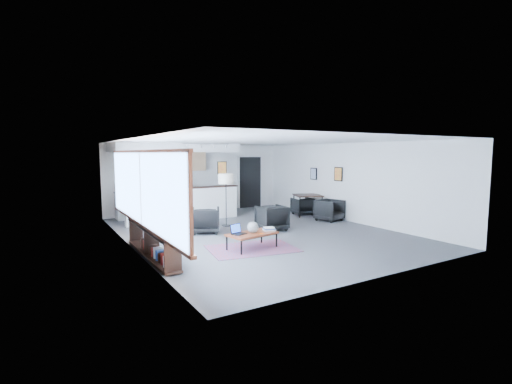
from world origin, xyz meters
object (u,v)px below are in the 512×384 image
dining_chair_near (330,211)px  book_stack (269,229)px  ceramic_pot (253,227)px  floor_lamp (226,181)px  dining_table (308,197)px  dining_chair_far (302,207)px  laptop (237,231)px  armchair_left (205,219)px  coffee_table (252,234)px  armchair_right (272,217)px  microwave (183,185)px

dining_chair_near → book_stack: bearing=-166.9°
book_stack → ceramic_pot: bearing=-176.5°
book_stack → floor_lamp: floor_lamp is taller
ceramic_pot → floor_lamp: 3.06m
dining_table → dining_chair_far: 0.51m
laptop → dining_table: (4.43, 2.92, 0.25)m
armchair_left → floor_lamp: (0.96, 0.61, 1.02)m
ceramic_pot → dining_chair_near: bearing=24.4°
coffee_table → dining_chair_far: 5.24m
armchair_right → dining_chair_near: bearing=-169.8°
armchair_left → dining_table: size_ratio=0.68×
laptop → microwave: bearing=65.2°
dining_table → dining_chair_near: bearing=-90.0°
laptop → dining_chair_near: 4.76m
dining_chair_near → microwave: microwave is taller
coffee_table → microwave: bearing=76.5°
coffee_table → laptop: (-0.35, 0.08, 0.10)m
ceramic_pot → armchair_left: bearing=96.5°
laptop → armchair_left: armchair_left is taller
ceramic_pot → dining_table: 5.06m
armchair_left → microwave: 3.60m
book_stack → dining_table: bearing=39.7°
coffee_table → ceramic_pot: 0.16m
armchair_right → floor_lamp: size_ratio=0.49×
floor_lamp → microwave: 2.91m
laptop → dining_table: size_ratio=0.32×
book_stack → dining_chair_near: size_ratio=0.49×
book_stack → floor_lamp: 2.99m
dining_table → dining_chair_far: (0.00, 0.31, -0.41)m
floor_lamp → dining_chair_far: (3.36, 0.48, -1.12)m
dining_table → armchair_left: bearing=-169.8°
armchair_left → dining_chair_far: bearing=-141.2°
floor_lamp → microwave: bearing=97.1°
dining_table → ceramic_pot: bearing=-143.5°
book_stack → dining_table: dining_table is taller
dining_chair_far → ceramic_pot: bearing=48.7°
dining_chair_far → dining_table: bearing=99.5°
book_stack → microwave: 5.72m
dining_chair_far → dining_chair_near: bearing=99.5°
coffee_table → dining_chair_near: 4.47m
dining_table → coffee_table: bearing=-143.7°
armchair_left → dining_table: bearing=-145.1°
coffee_table → microwave: 5.76m
armchair_left → dining_table: (4.32, 0.78, 0.30)m
armchair_left → dining_chair_far: 4.45m
ceramic_pot → armchair_left: armchair_left is taller
laptop → microwave: 5.70m
armchair_left → dining_chair_far: size_ratio=1.36×
floor_lamp → dining_table: 3.44m
microwave → dining_chair_near: bearing=-46.0°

